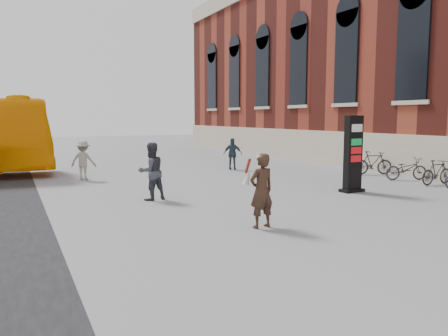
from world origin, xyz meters
name	(u,v)px	position (x,y,z in m)	size (l,w,h in m)	color
ground	(269,218)	(0.00, 0.00, 0.00)	(100.00, 100.00, 0.00)	#9E9EA3
info_pylon	(353,154)	(4.64, 2.08, 1.30)	(0.84, 0.44, 2.59)	black
woman	(261,190)	(-0.66, -0.72, 0.89)	(0.69, 0.64, 1.73)	#362417
pedestrian_a	(151,171)	(-1.94, 3.67, 0.89)	(0.86, 0.67, 1.77)	#373742
pedestrian_b	(83,160)	(-3.14, 9.09, 0.80)	(1.04, 0.60, 1.60)	gray
pedestrian_c	(233,154)	(3.89, 9.50, 0.77)	(0.90, 0.37, 1.53)	#2C3D4C
bike_5	(437,172)	(8.60, 1.87, 0.47)	(0.45, 1.58, 0.95)	#2A292F
bike_6	(406,169)	(8.60, 3.28, 0.45)	(0.60, 1.73, 0.91)	#2A292F
bike_7	(373,163)	(8.60, 5.10, 0.52)	(0.49, 1.74, 1.04)	#2A292F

